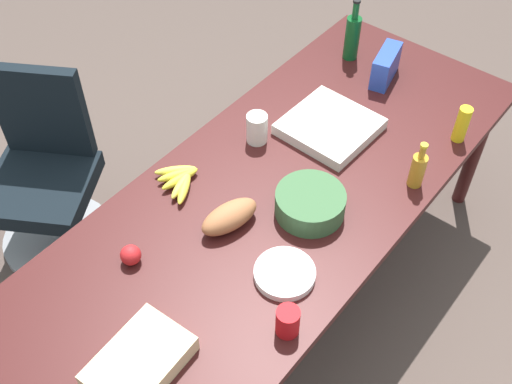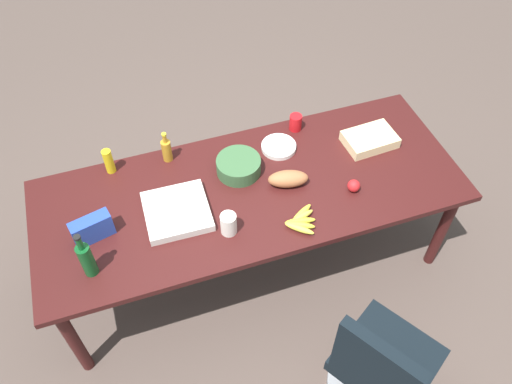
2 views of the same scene
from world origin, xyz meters
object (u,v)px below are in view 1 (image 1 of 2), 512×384
object	(u,v)px
mayo_jar	(257,128)
salad_bowl	(310,203)
office_chair	(47,187)
paper_plate_stack	(285,273)
banana_bunch	(180,179)
wine_bottle	(352,36)
apple_red	(131,255)
bread_loaf	(229,217)
red_solo_cup	(288,321)
chip_bag_blue	(386,66)
mustard_bottle	(462,124)
sheet_cake	(140,362)
pizza_box	(330,126)
dressing_bottle	(418,169)
conference_table	(273,207)

from	to	relation	value
mayo_jar	salad_bowl	bearing A→B (deg)	65.55
office_chair	paper_plate_stack	bearing A→B (deg)	93.38
banana_bunch	wine_bottle	xyz separation A→B (m)	(-1.15, 0.06, 0.10)
banana_bunch	paper_plate_stack	world-z (taller)	banana_bunch
apple_red	bread_loaf	size ratio (longest dim) A/B	0.32
red_solo_cup	wine_bottle	world-z (taller)	wine_bottle
banana_bunch	chip_bag_blue	bearing A→B (deg)	165.74
wine_bottle	mayo_jar	size ratio (longest dim) A/B	2.34
apple_red	mustard_bottle	size ratio (longest dim) A/B	0.45
bread_loaf	salad_bowl	bearing A→B (deg)	141.51
paper_plate_stack	office_chair	bearing A→B (deg)	-86.62
bread_loaf	mayo_jar	distance (m)	0.48
bread_loaf	sheet_cake	bearing A→B (deg)	14.39
sheet_cake	red_solo_cup	world-z (taller)	red_solo_cup
banana_bunch	mayo_jar	world-z (taller)	mayo_jar
office_chair	pizza_box	bearing A→B (deg)	127.21
pizza_box	dressing_bottle	world-z (taller)	dressing_bottle
pizza_box	mayo_jar	distance (m)	0.32
office_chair	apple_red	bearing A→B (deg)	76.78
pizza_box	wine_bottle	bearing A→B (deg)	-154.08
sheet_cake	mayo_jar	distance (m)	1.12
pizza_box	chip_bag_blue	distance (m)	0.47
chip_bag_blue	sheet_cake	bearing A→B (deg)	5.66
office_chair	mustard_bottle	size ratio (longest dim) A/B	5.63
office_chair	pizza_box	size ratio (longest dim) A/B	2.63
salad_bowl	dressing_bottle	distance (m)	0.46
mustard_bottle	dressing_bottle	bearing A→B (deg)	-2.35
red_solo_cup	chip_bag_blue	bearing A→B (deg)	-161.54
dressing_bottle	chip_bag_blue	size ratio (longest dim) A/B	0.98
salad_bowl	mayo_jar	distance (m)	0.45
dressing_bottle	red_solo_cup	size ratio (longest dim) A/B	1.97
conference_table	office_chair	bearing A→B (deg)	-72.21
salad_bowl	bread_loaf	size ratio (longest dim) A/B	1.13
mustard_bottle	paper_plate_stack	size ratio (longest dim) A/B	0.76
office_chair	red_solo_cup	bearing A→B (deg)	86.80
sheet_cake	bread_loaf	size ratio (longest dim) A/B	1.33
sheet_cake	pizza_box	xyz separation A→B (m)	(-1.29, -0.17, -0.01)
mayo_jar	chip_bag_blue	world-z (taller)	chip_bag_blue
conference_table	bread_loaf	size ratio (longest dim) A/B	10.60
sheet_cake	mayo_jar	xyz separation A→B (m)	(-1.05, -0.38, 0.03)
banana_bunch	mustard_bottle	distance (m)	1.20
salad_bowl	mustard_bottle	distance (m)	0.78
wine_bottle	chip_bag_blue	distance (m)	0.23
apple_red	dressing_bottle	bearing A→B (deg)	148.48
banana_bunch	chip_bag_blue	xyz separation A→B (m)	(-1.10, 0.28, 0.05)
banana_bunch	dressing_bottle	xyz separation A→B (m)	(-0.59, 0.73, 0.06)
sheet_cake	apple_red	distance (m)	0.42
conference_table	chip_bag_blue	distance (m)	0.93
office_chair	conference_table	bearing A→B (deg)	107.79
red_solo_cup	wine_bottle	bearing A→B (deg)	-154.36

